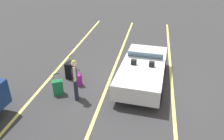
# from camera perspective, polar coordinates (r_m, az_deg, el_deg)

# --- Properties ---
(ground_plane) EXTENTS (80.00, 80.00, 0.00)m
(ground_plane) POSITION_cam_1_polar(r_m,az_deg,el_deg) (9.91, 7.57, -3.20)
(ground_plane) COLOR #333335
(lot_line_near) EXTENTS (18.00, 0.12, 0.01)m
(lot_line_near) POSITION_cam_1_polar(r_m,az_deg,el_deg) (9.96, 14.91, -3.84)
(lot_line_near) COLOR #EAE066
(lot_line_near) RESTS_ON ground_plane
(lot_line_mid) EXTENTS (18.00, 0.12, 0.01)m
(lot_line_mid) POSITION_cam_1_polar(r_m,az_deg,el_deg) (10.06, -0.54, -2.42)
(lot_line_mid) COLOR #EAE066
(lot_line_mid) RESTS_ON ground_plane
(lot_line_far) EXTENTS (18.00, 0.12, 0.01)m
(lot_line_far) POSITION_cam_1_polar(r_m,az_deg,el_deg) (10.86, -14.65, -0.96)
(lot_line_far) COLOR #EAE066
(lot_line_far) RESTS_ON ground_plane
(convertible_car) EXTENTS (4.25, 2.06, 1.24)m
(convertible_car) POSITION_cam_1_polar(r_m,az_deg,el_deg) (9.81, 7.96, 0.36)
(convertible_car) COLOR silver
(convertible_car) RESTS_ON ground_plane
(suitcase_large_black) EXTENTS (0.52, 0.37, 1.12)m
(suitcase_large_black) POSITION_cam_1_polar(r_m,az_deg,el_deg) (10.23, -10.54, 0.01)
(suitcase_large_black) COLOR black
(suitcase_large_black) RESTS_ON ground_plane
(suitcase_medium_bright) EXTENTS (0.39, 0.47, 0.91)m
(suitcase_medium_bright) POSITION_cam_1_polar(r_m,az_deg,el_deg) (9.17, -13.54, -4.34)
(suitcase_medium_bright) COLOR #19723F
(suitcase_medium_bright) RESTS_ON ground_plane
(suitcase_small_carryon) EXTENTS (0.39, 0.37, 0.71)m
(suitcase_small_carryon) POSITION_cam_1_polar(r_m,az_deg,el_deg) (9.67, -8.52, -2.39)
(suitcase_small_carryon) COLOR #991E8C
(suitcase_small_carryon) RESTS_ON ground_plane
(traveler_person) EXTENTS (0.60, 0.32, 1.65)m
(traveler_person) POSITION_cam_1_polar(r_m,az_deg,el_deg) (8.47, -9.35, -1.91)
(traveler_person) COLOR #1E2338
(traveler_person) RESTS_ON ground_plane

